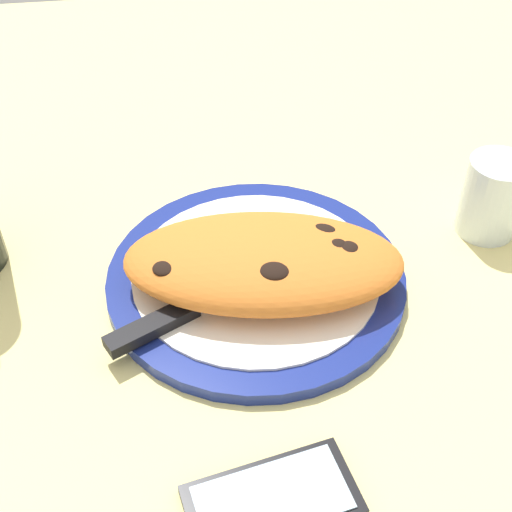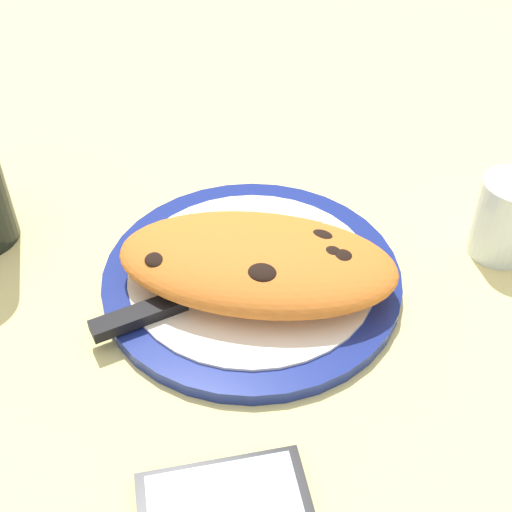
{
  "view_description": "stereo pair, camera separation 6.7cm",
  "coord_description": "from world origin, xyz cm",
  "px_view_note": "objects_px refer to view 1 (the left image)",
  "views": [
    {
      "loc": [
        7.11,
        48.96,
        49.19
      ],
      "look_at": [
        0.0,
        0.0,
        3.71
      ],
      "focal_mm": 48.43,
      "sensor_mm": 36.0,
      "label": 1
    },
    {
      "loc": [
        0.41,
        49.47,
        49.19
      ],
      "look_at": [
        0.0,
        0.0,
        3.71
      ],
      "focal_mm": 48.43,
      "sensor_mm": 36.0,
      "label": 2
    }
  ],
  "objects_px": {
    "plate": "(256,277)",
    "fork": "(227,226)",
    "knife": "(180,314)",
    "water_glass": "(491,202)",
    "calzone": "(264,262)",
    "smartphone": "(272,501)"
  },
  "relations": [
    {
      "from": "calzone",
      "to": "knife",
      "type": "height_order",
      "value": "calzone"
    },
    {
      "from": "smartphone",
      "to": "water_glass",
      "type": "bearing_deg",
      "value": -134.71
    },
    {
      "from": "plate",
      "to": "smartphone",
      "type": "bearing_deg",
      "value": 84.65
    },
    {
      "from": "calzone",
      "to": "smartphone",
      "type": "distance_m",
      "value": 0.23
    },
    {
      "from": "knife",
      "to": "smartphone",
      "type": "xyz_separation_m",
      "value": [
        -0.06,
        0.19,
        -0.02
      ]
    },
    {
      "from": "smartphone",
      "to": "plate",
      "type": "bearing_deg",
      "value": -95.35
    },
    {
      "from": "plate",
      "to": "calzone",
      "type": "height_order",
      "value": "calzone"
    },
    {
      "from": "calzone",
      "to": "water_glass",
      "type": "height_order",
      "value": "water_glass"
    },
    {
      "from": "water_glass",
      "to": "smartphone",
      "type": "bearing_deg",
      "value": 45.29
    },
    {
      "from": "fork",
      "to": "knife",
      "type": "bearing_deg",
      "value": 64.55
    },
    {
      "from": "calzone",
      "to": "water_glass",
      "type": "relative_size",
      "value": 3.26
    },
    {
      "from": "plate",
      "to": "knife",
      "type": "relative_size",
      "value": 1.49
    },
    {
      "from": "calzone",
      "to": "smartphone",
      "type": "xyz_separation_m",
      "value": [
        0.03,
        0.22,
        -0.04
      ]
    },
    {
      "from": "fork",
      "to": "knife",
      "type": "distance_m",
      "value": 0.13
    },
    {
      "from": "plate",
      "to": "fork",
      "type": "distance_m",
      "value": 0.07
    },
    {
      "from": "knife",
      "to": "smartphone",
      "type": "relative_size",
      "value": 1.44
    },
    {
      "from": "plate",
      "to": "water_glass",
      "type": "distance_m",
      "value": 0.27
    },
    {
      "from": "plate",
      "to": "knife",
      "type": "bearing_deg",
      "value": 33.27
    },
    {
      "from": "smartphone",
      "to": "fork",
      "type": "bearing_deg",
      "value": -90.27
    },
    {
      "from": "plate",
      "to": "knife",
      "type": "xyz_separation_m",
      "value": [
        0.08,
        0.05,
        0.01
      ]
    },
    {
      "from": "water_glass",
      "to": "calzone",
      "type": "bearing_deg",
      "value": 13.96
    },
    {
      "from": "water_glass",
      "to": "plate",
      "type": "bearing_deg",
      "value": 10.5
    }
  ]
}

